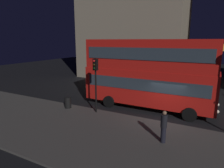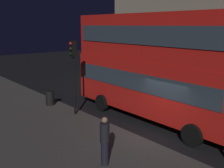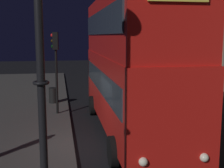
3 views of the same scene
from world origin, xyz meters
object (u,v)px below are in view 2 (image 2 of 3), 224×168
object	(u,v)px
pedestrian	(105,140)
traffic_light_near_kerb	(73,62)
litter_bin	(50,98)
double_decker_bus	(154,62)

from	to	relation	value
pedestrian	traffic_light_near_kerb	bearing A→B (deg)	140.63
traffic_light_near_kerb	pedestrian	bearing A→B (deg)	-13.87
traffic_light_near_kerb	pedestrian	distance (m)	6.37
pedestrian	litter_bin	bearing A→B (deg)	148.43
traffic_light_near_kerb	litter_bin	distance (m)	3.57
double_decker_bus	litter_bin	bearing A→B (deg)	-148.87
traffic_light_near_kerb	litter_bin	world-z (taller)	traffic_light_near_kerb
double_decker_bus	pedestrian	distance (m)	6.25
double_decker_bus	traffic_light_near_kerb	distance (m)	4.30
litter_bin	double_decker_bus	bearing A→B (deg)	30.73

